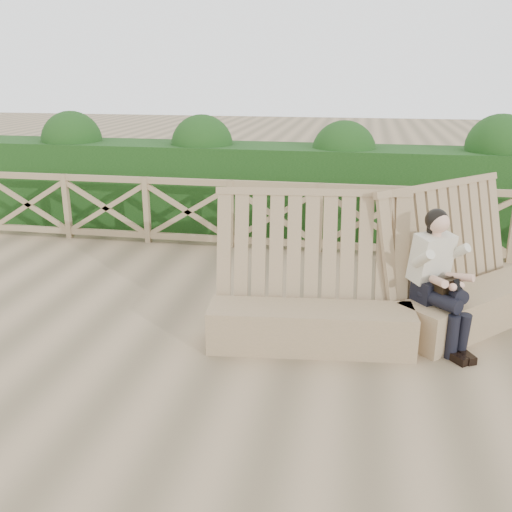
# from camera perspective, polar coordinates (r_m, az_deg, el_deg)

# --- Properties ---
(ground) EXTENTS (60.00, 60.00, 0.00)m
(ground) POSITION_cam_1_polar(r_m,az_deg,el_deg) (6.04, -3.42, -9.16)
(ground) COLOR brown
(ground) RESTS_ON ground
(bench) EXTENTS (3.79, 2.32, 1.58)m
(bench) POSITION_cam_1_polar(r_m,az_deg,el_deg) (6.36, 13.66, -4.27)
(bench) COLOR olive
(bench) RESTS_ON ground
(woman) EXTENTS (0.72, 0.88, 1.43)m
(woman) POSITION_cam_1_polar(r_m,az_deg,el_deg) (6.15, 17.82, -1.76)
(woman) COLOR black
(woman) RESTS_ON ground
(guardrail) EXTENTS (10.10, 0.09, 1.10)m
(guardrail) POSITION_cam_1_polar(r_m,az_deg,el_deg) (9.07, 1.85, 4.05)
(guardrail) COLOR #86704E
(guardrail) RESTS_ON ground
(hedge) EXTENTS (12.00, 1.20, 1.50)m
(hedge) POSITION_cam_1_polar(r_m,az_deg,el_deg) (10.19, 2.92, 6.74)
(hedge) COLOR black
(hedge) RESTS_ON ground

